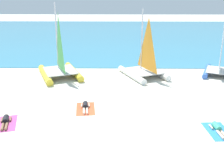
# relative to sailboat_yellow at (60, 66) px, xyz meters

# --- Properties ---
(ground_plane) EXTENTS (120.00, 120.00, 0.00)m
(ground_plane) POSITION_rel_sailboat_yellow_xyz_m (4.34, 2.13, -0.89)
(ground_plane) COLOR silver
(ocean_water) EXTENTS (120.00, 40.00, 0.05)m
(ocean_water) POSITION_rel_sailboat_yellow_xyz_m (4.34, 22.48, -0.86)
(ocean_water) COLOR teal
(ocean_water) RESTS_ON ground
(sailboat_yellow) EXTENTS (4.46, 5.35, 5.97)m
(sailboat_yellow) POSITION_rel_sailboat_yellow_xyz_m (0.00, 0.00, 0.00)
(sailboat_yellow) COLOR yellow
(sailboat_yellow) RESTS_ON ground
(sailboat_blue) EXTENTS (3.58, 4.28, 4.78)m
(sailboat_blue) POSITION_rel_sailboat_yellow_xyz_m (13.29, 0.58, -0.18)
(sailboat_blue) COLOR blue
(sailboat_blue) RESTS_ON ground
(sailboat_white) EXTENTS (4.16, 4.94, 5.50)m
(sailboat_white) POSITION_rel_sailboat_yellow_xyz_m (6.95, 0.18, -0.07)
(sailboat_white) COLOR white
(sailboat_white) RESTS_ON ground
(towel_left) EXTENTS (1.57, 2.13, 0.01)m
(towel_left) POSITION_rel_sailboat_yellow_xyz_m (-1.29, -8.29, -0.88)
(towel_left) COLOR #D84C99
(towel_left) RESTS_ON ground
(sunbather_left) EXTENTS (0.80, 1.55, 0.30)m
(sunbather_left) POSITION_rel_sailboat_yellow_xyz_m (-1.31, -8.23, -0.76)
(sunbather_left) COLOR black
(sunbather_left) RESTS_ON towel_left
(towel_middle) EXTENTS (1.31, 2.02, 0.01)m
(towel_middle) POSITION_rel_sailboat_yellow_xyz_m (2.78, -6.34, -0.88)
(towel_middle) COLOR #EA5933
(towel_middle) RESTS_ON ground
(sunbather_middle) EXTENTS (0.59, 1.57, 0.30)m
(sunbather_middle) POSITION_rel_sailboat_yellow_xyz_m (2.78, -6.28, -0.76)
(sunbather_middle) COLOR black
(sunbather_middle) RESTS_ON towel_middle
(towel_right) EXTENTS (1.22, 1.96, 0.01)m
(towel_right) POSITION_rel_sailboat_yellow_xyz_m (9.79, -8.96, -0.88)
(towel_right) COLOR #338CD8
(towel_right) RESTS_ON ground
(sunbather_right) EXTENTS (0.57, 1.57, 0.30)m
(sunbather_right) POSITION_rel_sailboat_yellow_xyz_m (9.79, -8.89, -0.76)
(sunbather_right) COLOR #3FB28C
(sunbather_right) RESTS_ON towel_right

